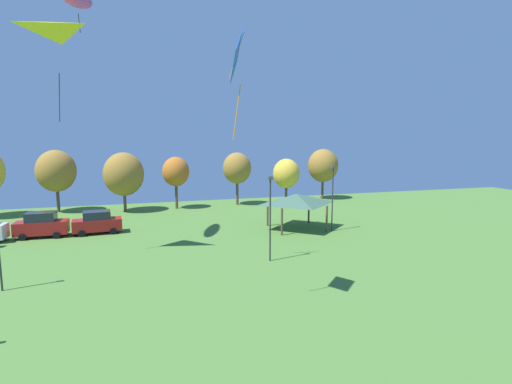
{
  "coord_description": "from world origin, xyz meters",
  "views": [
    {
      "loc": [
        -3.62,
        2.3,
        9.24
      ],
      "look_at": [
        0.04,
        14.28,
        7.51
      ],
      "focal_mm": 28.0,
      "sensor_mm": 36.0,
      "label": 1
    }
  ],
  "objects_px": {
    "parked_car_second_from_left": "(42,225)",
    "treeline_tree_1": "(56,171)",
    "kite_flying_1": "(78,0)",
    "kite_flying_2": "(236,59)",
    "light_post_3": "(333,195)",
    "treeline_tree_6": "(323,166)",
    "treeline_tree_2": "(124,174)",
    "treeline_tree_3": "(176,172)",
    "light_post_1": "(270,214)",
    "kite_flying_5": "(63,63)",
    "park_pavilion": "(296,199)",
    "treeline_tree_4": "(237,168)",
    "parked_car_third_from_left": "(97,222)",
    "treeline_tree_5": "(286,174)"
  },
  "relations": [
    {
      "from": "parked_car_second_from_left",
      "to": "park_pavilion",
      "type": "bearing_deg",
      "value": -7.16
    },
    {
      "from": "treeline_tree_2",
      "to": "parked_car_third_from_left",
      "type": "bearing_deg",
      "value": -101.61
    },
    {
      "from": "treeline_tree_3",
      "to": "light_post_1",
      "type": "bearing_deg",
      "value": -79.82
    },
    {
      "from": "kite_flying_1",
      "to": "treeline_tree_3",
      "type": "xyz_separation_m",
      "value": [
        8.83,
        16.12,
        -15.23
      ]
    },
    {
      "from": "treeline_tree_6",
      "to": "treeline_tree_3",
      "type": "bearing_deg",
      "value": -174.87
    },
    {
      "from": "light_post_1",
      "to": "parked_car_second_from_left",
      "type": "bearing_deg",
      "value": 144.29
    },
    {
      "from": "treeline_tree_2",
      "to": "treeline_tree_6",
      "type": "height_order",
      "value": "treeline_tree_6"
    },
    {
      "from": "light_post_1",
      "to": "treeline_tree_3",
      "type": "relative_size",
      "value": 0.95
    },
    {
      "from": "kite_flying_1",
      "to": "kite_flying_2",
      "type": "height_order",
      "value": "kite_flying_1"
    },
    {
      "from": "kite_flying_5",
      "to": "park_pavilion",
      "type": "xyz_separation_m",
      "value": [
        20.25,
        3.33,
        -11.6
      ]
    },
    {
      "from": "light_post_3",
      "to": "treeline_tree_6",
      "type": "distance_m",
      "value": 21.08
    },
    {
      "from": "light_post_1",
      "to": "light_post_3",
      "type": "height_order",
      "value": "light_post_3"
    },
    {
      "from": "kite_flying_2",
      "to": "light_post_3",
      "type": "bearing_deg",
      "value": 48.01
    },
    {
      "from": "treeline_tree_1",
      "to": "treeline_tree_3",
      "type": "relative_size",
      "value": 1.14
    },
    {
      "from": "treeline_tree_6",
      "to": "kite_flying_2",
      "type": "bearing_deg",
      "value": -122.68
    },
    {
      "from": "park_pavilion",
      "to": "treeline_tree_1",
      "type": "xyz_separation_m",
      "value": [
        -24.72,
        17.13,
        2.03
      ]
    },
    {
      "from": "park_pavilion",
      "to": "treeline_tree_4",
      "type": "bearing_deg",
      "value": 97.53
    },
    {
      "from": "kite_flying_1",
      "to": "light_post_1",
      "type": "distance_m",
      "value": 22.76
    },
    {
      "from": "kite_flying_1",
      "to": "light_post_1",
      "type": "bearing_deg",
      "value": -32.7
    },
    {
      "from": "light_post_3",
      "to": "park_pavilion",
      "type": "bearing_deg",
      "value": 147.62
    },
    {
      "from": "treeline_tree_4",
      "to": "treeline_tree_6",
      "type": "bearing_deg",
      "value": 5.94
    },
    {
      "from": "light_post_1",
      "to": "treeline_tree_5",
      "type": "xyz_separation_m",
      "value": [
        11.4,
        26.0,
        0.43
      ]
    },
    {
      "from": "treeline_tree_5",
      "to": "light_post_1",
      "type": "bearing_deg",
      "value": -113.68
    },
    {
      "from": "kite_flying_5",
      "to": "kite_flying_2",
      "type": "bearing_deg",
      "value": -53.89
    },
    {
      "from": "kite_flying_5",
      "to": "treeline_tree_1",
      "type": "height_order",
      "value": "kite_flying_5"
    },
    {
      "from": "treeline_tree_2",
      "to": "treeline_tree_1",
      "type": "bearing_deg",
      "value": 164.96
    },
    {
      "from": "parked_car_second_from_left",
      "to": "treeline_tree_2",
      "type": "distance_m",
      "value": 13.86
    },
    {
      "from": "parked_car_third_from_left",
      "to": "treeline_tree_1",
      "type": "distance_m",
      "value": 15.09
    },
    {
      "from": "treeline_tree_3",
      "to": "treeline_tree_6",
      "type": "height_order",
      "value": "treeline_tree_6"
    },
    {
      "from": "park_pavilion",
      "to": "treeline_tree_1",
      "type": "bearing_deg",
      "value": 145.27
    },
    {
      "from": "kite_flying_5",
      "to": "treeline_tree_5",
      "type": "relative_size",
      "value": 0.8
    },
    {
      "from": "kite_flying_2",
      "to": "park_pavilion",
      "type": "height_order",
      "value": "kite_flying_2"
    },
    {
      "from": "treeline_tree_3",
      "to": "treeline_tree_1",
      "type": "bearing_deg",
      "value": 172.99
    },
    {
      "from": "light_post_3",
      "to": "parked_car_third_from_left",
      "type": "bearing_deg",
      "value": 165.75
    },
    {
      "from": "park_pavilion",
      "to": "treeline_tree_4",
      "type": "distance_m",
      "value": 16.18
    },
    {
      "from": "parked_car_second_from_left",
      "to": "treeline_tree_2",
      "type": "height_order",
      "value": "treeline_tree_2"
    },
    {
      "from": "parked_car_second_from_left",
      "to": "treeline_tree_1",
      "type": "relative_size",
      "value": 0.59
    },
    {
      "from": "kite_flying_5",
      "to": "treeline_tree_5",
      "type": "distance_m",
      "value": 34.28
    },
    {
      "from": "kite_flying_1",
      "to": "treeline_tree_4",
      "type": "distance_m",
      "value": 28.22
    },
    {
      "from": "parked_car_third_from_left",
      "to": "treeline_tree_3",
      "type": "distance_m",
      "value": 15.03
    },
    {
      "from": "light_post_3",
      "to": "treeline_tree_1",
      "type": "distance_m",
      "value": 33.68
    },
    {
      "from": "kite_flying_2",
      "to": "treeline_tree_4",
      "type": "relative_size",
      "value": 0.76
    },
    {
      "from": "treeline_tree_2",
      "to": "light_post_3",
      "type": "bearing_deg",
      "value": -40.49
    },
    {
      "from": "treeline_tree_1",
      "to": "treeline_tree_6",
      "type": "height_order",
      "value": "treeline_tree_1"
    },
    {
      "from": "parked_car_second_from_left",
      "to": "park_pavilion",
      "type": "distance_m",
      "value": 24.29
    },
    {
      "from": "parked_car_second_from_left",
      "to": "parked_car_third_from_left",
      "type": "xyz_separation_m",
      "value": [
        4.82,
        0.05,
        -0.07
      ]
    },
    {
      "from": "treeline_tree_4",
      "to": "kite_flying_5",
      "type": "bearing_deg",
      "value": -133.3
    },
    {
      "from": "kite_flying_1",
      "to": "treeline_tree_1",
      "type": "xyz_separation_m",
      "value": [
        -5.48,
        17.88,
        -14.92
      ]
    },
    {
      "from": "light_post_3",
      "to": "treeline_tree_6",
      "type": "xyz_separation_m",
      "value": [
        8.49,
        19.25,
        1.36
      ]
    },
    {
      "from": "light_post_1",
      "to": "treeline_tree_2",
      "type": "relative_size",
      "value": 0.87
    }
  ]
}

